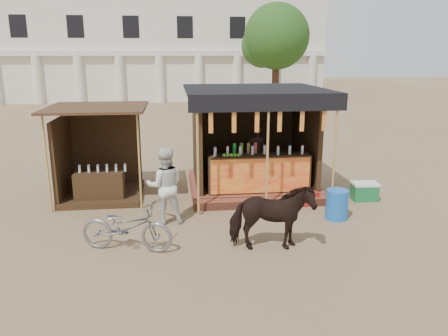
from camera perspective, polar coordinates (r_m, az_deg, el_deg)
name	(u,v)px	position (r m, az deg, el deg)	size (l,w,h in m)	color
ground	(233,241)	(8.87, 1.24, -9.51)	(120.00, 120.00, 0.00)	#846B4C
main_stall	(253,153)	(11.86, 3.82, 1.91)	(3.60, 3.61, 2.78)	brown
secondary_stall	(95,165)	(11.77, -16.49, 0.36)	(2.40, 2.40, 2.38)	#382314
cow	(271,217)	(8.29, 6.19, -6.45)	(0.71, 1.56, 1.32)	black
motorbike	(127,227)	(8.51, -12.59, -7.54)	(0.62, 1.78, 0.94)	gray
bystander	(165,186)	(9.63, -7.71, -2.29)	(0.83, 0.64, 1.70)	silver
blue_barrel	(337,204)	(10.22, 14.53, -4.63)	(0.50, 0.50, 0.68)	blue
red_crate	(308,198)	(11.10, 10.86, -3.85)	(0.44, 0.38, 0.32)	maroon
cooler	(364,191)	(11.75, 17.87, -2.90)	(0.67, 0.48, 0.46)	#176934
background_building	(160,50)	(37.97, -8.36, 15.01)	(26.00, 7.45, 8.18)	silver
tree	(273,39)	(30.97, 6.46, 16.40)	(4.50, 4.40, 7.00)	#382314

